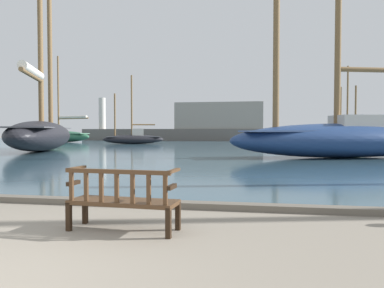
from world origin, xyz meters
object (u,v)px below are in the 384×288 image
Objects in this scene: sailboat_mid_starboard at (348,139)px; sailboat_outer_starboard at (60,135)px; sailboat_far_starboard at (41,131)px; park_bench at (122,199)px; sailboat_centre_channel at (342,135)px; sailboat_nearest_port at (134,138)px.

sailboat_outer_starboard is at bearing 167.17° from sailboat_mid_starboard.
sailboat_far_starboard is at bearing -63.99° from sailboat_outer_starboard.
park_bench is 0.10× the size of sailboat_centre_channel.
sailboat_mid_starboard is at bearing 27.34° from sailboat_far_starboard.
sailboat_centre_channel is (17.37, -17.58, 0.52)m from sailboat_nearest_port.
sailboat_outer_starboard reaches higher than sailboat_mid_starboard.
sailboat_centre_channel is 1.49× the size of sailboat_outer_starboard.
sailboat_nearest_port reaches higher than park_bench.
sailboat_nearest_port is at bearing 108.69° from park_bench.
sailboat_nearest_port is at bearing 134.66° from sailboat_centre_channel.
sailboat_centre_channel is 36.29m from sailboat_outer_starboard.
sailboat_mid_starboard is at bearing 71.98° from park_bench.
sailboat_far_starboard reaches higher than park_bench.
sailboat_nearest_port reaches higher than sailboat_mid_starboard.
sailboat_nearest_port is at bearing 82.76° from sailboat_far_starboard.
sailboat_outer_starboard is (-22.30, 37.74, 0.44)m from park_bench.
sailboat_outer_starboard is at bearing 120.58° from park_bench.
park_bench is at bearing -55.13° from sailboat_far_starboard.
sailboat_far_starboard is at bearing -97.24° from sailboat_nearest_port.
sailboat_centre_channel reaches higher than sailboat_nearest_port.
sailboat_far_starboard is 1.11× the size of sailboat_centre_channel.
sailboat_centre_channel is at bearing -103.63° from sailboat_mid_starboard.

